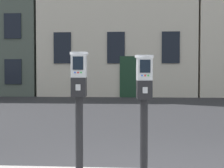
{
  "coord_description": "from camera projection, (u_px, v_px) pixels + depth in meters",
  "views": [
    {
      "loc": [
        -0.02,
        -4.31,
        1.4
      ],
      "look_at": [
        -0.32,
        -0.09,
        1.23
      ],
      "focal_mm": 57.03,
      "sensor_mm": 36.0,
      "label": 1
    }
  ],
  "objects": [
    {
      "name": "parking_meter_near_kerb",
      "position": [
        79.0,
        91.0,
        4.17
      ],
      "size": [
        0.23,
        0.26,
        1.47
      ],
      "rotation": [
        0.0,
        0.0,
        -1.5
      ],
      "color": "black",
      "rests_on": "sidewalk_slab"
    },
    {
      "name": "parking_meter_twin_adjacent",
      "position": [
        144.0,
        93.0,
        4.11
      ],
      "size": [
        0.23,
        0.26,
        1.43
      ],
      "rotation": [
        0.0,
        0.0,
        -1.5
      ],
      "color": "black",
      "rests_on": "sidewalk_slab"
    }
  ]
}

